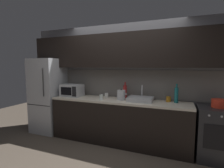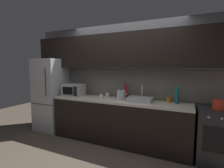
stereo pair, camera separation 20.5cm
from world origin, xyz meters
The scene contains 14 objects.
ground_plane centered at (0.00, 0.00, 0.00)m, with size 10.00×10.00×0.00m, color #4C4238.
back_wall centered at (0.00, 1.20, 1.55)m, with size 4.57×0.44×2.50m.
counter_run centered at (0.00, 0.90, 0.45)m, with size 2.83×0.60×0.90m.
refrigerator centered at (-1.80, 0.90, 0.88)m, with size 0.68×0.69×1.76m.
oven_range centered at (1.76, 0.90, 0.45)m, with size 0.60×0.62×0.90m.
microwave centered at (-1.12, 0.92, 1.04)m, with size 0.46×0.35×0.27m.
sink_basin centered at (0.46, 0.93, 0.94)m, with size 0.48×0.38×0.30m.
kettle centered at (0.07, 0.91, 1.00)m, with size 0.20×0.17×0.22m.
wine_bottle_red centered at (0.09, 1.12, 1.04)m, with size 0.08×0.08×0.35m.
wine_bottle_teal centered at (1.11, 1.03, 1.05)m, with size 0.07×0.07×0.36m.
mug_white centered at (-0.33, 1.07, 0.95)m, with size 0.08×0.08×0.09m, color silver.
mug_amber centered at (0.97, 1.08, 0.95)m, with size 0.09×0.09×0.10m, color #B27019.
mug_clear centered at (-0.31, 0.75, 0.95)m, with size 0.07×0.07×0.11m, color silver.
cooking_pot centered at (1.78, 0.90, 0.97)m, with size 0.24×0.24×0.14m.
Camera 2 is at (1.30, -2.18, 1.58)m, focal length 26.70 mm.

